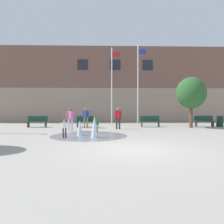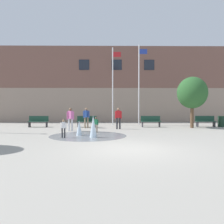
# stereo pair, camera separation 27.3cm
# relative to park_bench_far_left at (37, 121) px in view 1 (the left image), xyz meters

# --- Properties ---
(ground_plane) EXTENTS (100.00, 100.00, 0.00)m
(ground_plane) POSITION_rel_park_bench_far_left_xyz_m (6.62, -9.44, -0.48)
(ground_plane) COLOR #9E998E
(library_building) EXTENTS (36.00, 6.05, 8.22)m
(library_building) POSITION_rel_park_bench_far_left_xyz_m (6.62, 8.62, 3.63)
(library_building) COLOR gray
(library_building) RESTS_ON ground
(splash_fountain) EXTENTS (4.41, 4.41, 1.20)m
(splash_fountain) POSITION_rel_park_bench_far_left_xyz_m (4.63, -5.67, -0.12)
(splash_fountain) COLOR gray
(splash_fountain) RESTS_ON ground
(park_bench_far_left) EXTENTS (1.60, 0.44, 0.91)m
(park_bench_far_left) POSITION_rel_park_bench_far_left_xyz_m (0.00, 0.00, 0.00)
(park_bench_far_left) COLOR #28282D
(park_bench_far_left) RESTS_ON ground
(park_bench_left_of_flagpoles) EXTENTS (1.60, 0.44, 0.91)m
(park_bench_left_of_flagpoles) POSITION_rel_park_bench_far_left_xyz_m (3.98, -0.06, 0.00)
(park_bench_left_of_flagpoles) COLOR #28282D
(park_bench_left_of_flagpoles) RESTS_ON ground
(park_bench_under_left_flagpole) EXTENTS (1.60, 0.44, 0.91)m
(park_bench_under_left_flagpole) POSITION_rel_park_bench_far_left_xyz_m (9.24, -0.04, 0.00)
(park_bench_under_left_flagpole) COLOR #28282D
(park_bench_under_left_flagpole) RESTS_ON ground
(park_bench_under_right_flagpole) EXTENTS (1.60, 0.44, 0.91)m
(park_bench_under_right_flagpole) POSITION_rel_park_bench_far_left_xyz_m (13.80, 0.05, 0.00)
(park_bench_under_right_flagpole) COLOR #28282D
(park_bench_under_right_flagpole) RESTS_ON ground
(teen_by_trashcan) EXTENTS (0.50, 0.25, 1.59)m
(teen_by_trashcan) POSITION_rel_park_bench_far_left_xyz_m (6.51, -1.62, 0.45)
(teen_by_trashcan) COLOR #28282D
(teen_by_trashcan) RESTS_ON ground
(adult_in_red) EXTENTS (0.50, 0.39, 1.59)m
(adult_in_red) POSITION_rel_park_bench_far_left_xyz_m (4.02, -0.82, 0.45)
(adult_in_red) COLOR #89755B
(adult_in_red) RESTS_ON ground
(child_running) EXTENTS (0.31, 0.22, 0.99)m
(child_running) POSITION_rel_park_bench_far_left_xyz_m (3.37, -6.24, 0.10)
(child_running) COLOR #28282D
(child_running) RESTS_ON ground
(adult_near_bench) EXTENTS (0.50, 0.37, 1.59)m
(adult_near_bench) POSITION_rel_park_bench_far_left_xyz_m (3.15, -2.93, 0.45)
(adult_near_bench) COLOR silver
(adult_near_bench) RESTS_ON ground
(child_with_pink_shirt) EXTENTS (0.31, 0.19, 0.99)m
(child_with_pink_shirt) POSITION_rel_park_bench_far_left_xyz_m (4.96, -3.89, 0.10)
(child_with_pink_shirt) COLOR #89755B
(child_with_pink_shirt) RESTS_ON ground
(flagpole_left) EXTENTS (0.80, 0.10, 7.07)m
(flagpole_left) POSITION_rel_park_bench_far_left_xyz_m (6.17, 2.06, 3.29)
(flagpole_left) COLOR silver
(flagpole_left) RESTS_ON ground
(flagpole_right) EXTENTS (0.80, 0.10, 7.34)m
(flagpole_right) POSITION_rel_park_bench_far_left_xyz_m (8.57, 2.06, 3.43)
(flagpole_right) COLOR silver
(flagpole_right) RESTS_ON ground
(trash_can) EXTENTS (0.56, 0.56, 0.90)m
(trash_can) POSITION_rel_park_bench_far_left_xyz_m (15.13, 0.03, -0.03)
(trash_can) COLOR #193323
(trash_can) RESTS_ON ground
(street_tree_near_building) EXTENTS (2.34, 2.34, 4.02)m
(street_tree_near_building) POSITION_rel_park_bench_far_left_xyz_m (12.36, -0.80, 2.28)
(street_tree_near_building) COLOR brown
(street_tree_near_building) RESTS_ON ground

